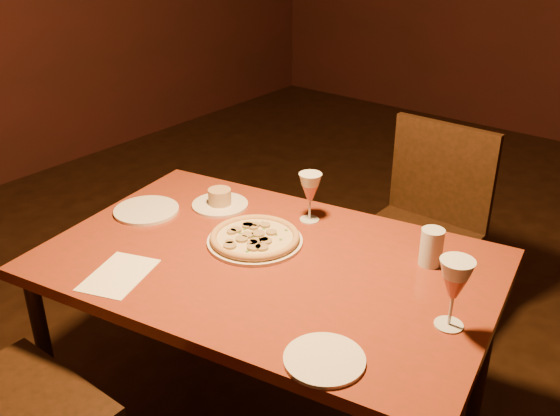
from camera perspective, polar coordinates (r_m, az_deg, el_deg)
The scene contains 10 objects.
dining_table at distance 1.90m, azimuth -1.10°, elevation -6.31°, with size 1.45×1.07×0.71m.
chair_far at distance 2.56m, azimuth 12.88°, elevation -1.54°, with size 0.44×0.44×0.90m.
pizza_plate at distance 1.95m, azimuth -2.31°, elevation -2.74°, with size 0.30×0.30×0.03m.
ramekin_saucer at distance 2.19m, azimuth -5.52°, elevation 0.68°, with size 0.20×0.20×0.06m.
wine_glass_far at distance 2.06m, azimuth 2.75°, elevation 0.98°, with size 0.08×0.08×0.17m, color #C55F52, non-canonical shape.
wine_glass_right at distance 1.60m, azimuth 15.55°, elevation -7.57°, with size 0.09×0.09×0.19m, color #C55F52, non-canonical shape.
water_tumbler at distance 1.87m, azimuth 13.68°, elevation -3.49°, with size 0.07×0.07×0.11m, color silver.
side_plate_left at distance 2.19m, azimuth -12.12°, elevation -0.21°, with size 0.22×0.22×0.01m, color silver.
side_plate_near at distance 1.49m, azimuth 4.08°, elevation -13.65°, with size 0.19×0.19×0.01m, color silver.
menu_card at distance 1.85m, azimuth -14.53°, elevation -5.94°, with size 0.15×0.22×0.00m, color white.
Camera 1 is at (0.77, -1.43, 1.67)m, focal length 40.00 mm.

